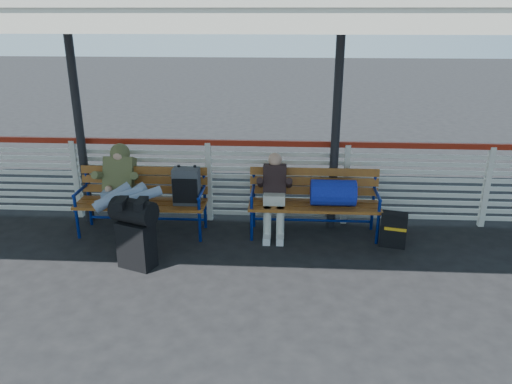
# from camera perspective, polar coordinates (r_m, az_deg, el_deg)

# --- Properties ---
(ground) EXTENTS (60.00, 60.00, 0.00)m
(ground) POSITION_cam_1_polar(r_m,az_deg,el_deg) (5.93, -7.96, -10.32)
(ground) COLOR black
(ground) RESTS_ON ground
(fence) EXTENTS (12.08, 0.08, 1.24)m
(fence) POSITION_cam_1_polar(r_m,az_deg,el_deg) (7.37, -5.40, 1.60)
(fence) COLOR silver
(fence) RESTS_ON ground
(canopy) EXTENTS (12.60, 3.60, 3.16)m
(canopy) POSITION_cam_1_polar(r_m,az_deg,el_deg) (5.98, -7.75, 20.45)
(canopy) COLOR silver
(canopy) RESTS_ON ground
(luggage_stack) EXTENTS (0.61, 0.47, 0.89)m
(luggage_stack) POSITION_cam_1_polar(r_m,az_deg,el_deg) (6.20, -13.63, -4.31)
(luggage_stack) COLOR black
(luggage_stack) RESTS_ON ground
(bench_left) EXTENTS (1.80, 0.56, 0.97)m
(bench_left) POSITION_cam_1_polar(r_m,az_deg,el_deg) (7.06, -11.04, 0.05)
(bench_left) COLOR #A76420
(bench_left) RESTS_ON ground
(bench_right) EXTENTS (1.80, 0.56, 0.92)m
(bench_right) POSITION_cam_1_polar(r_m,az_deg,el_deg) (6.91, 7.79, -0.28)
(bench_right) COLOR #A76420
(bench_right) RESTS_ON ground
(traveler_man) EXTENTS (0.93, 1.63, 0.77)m
(traveler_man) POSITION_cam_1_polar(r_m,az_deg,el_deg) (6.82, -14.96, 0.04)
(traveler_man) COLOR #899BB8
(traveler_man) RESTS_ON ground
(companion_person) EXTENTS (0.32, 0.66, 1.15)m
(companion_person) POSITION_cam_1_polar(r_m,az_deg,el_deg) (6.89, 2.11, -0.22)
(companion_person) COLOR beige
(companion_person) RESTS_ON ground
(suitcase_side) EXTENTS (0.37, 0.28, 0.47)m
(suitcase_side) POSITION_cam_1_polar(r_m,az_deg,el_deg) (6.91, 15.44, -4.16)
(suitcase_side) COLOR black
(suitcase_side) RESTS_ON ground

